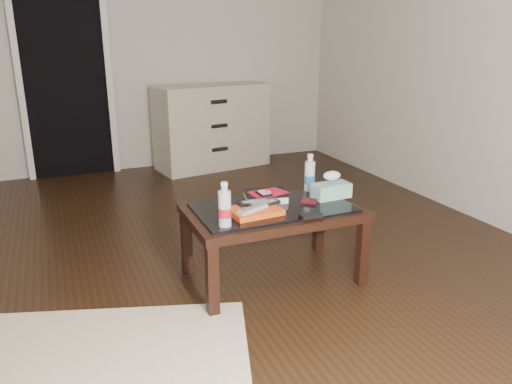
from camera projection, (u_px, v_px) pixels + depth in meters
ground at (165, 263)px, 3.24m from camera, size 5.00×5.00×0.00m
doorway at (65, 75)px, 4.96m from camera, size 0.90×0.08×2.07m
coffee_table at (273, 217)px, 2.92m from camera, size 1.00×0.60×0.46m
dresser at (212, 127)px, 5.44m from camera, size 1.27×0.70×0.90m
magazines at (254, 211)px, 2.79m from camera, size 0.30×0.24×0.03m
remote_silver at (253, 209)px, 2.74m from camera, size 0.20×0.12×0.02m
remote_black_front at (264, 203)px, 2.83m from camera, size 0.20×0.07×0.02m
remote_black_back at (255, 202)px, 2.85m from camera, size 0.20×0.05×0.02m
textbook at (266, 196)px, 3.01m from camera, size 0.29×0.25×0.05m
dvd_mailers at (266, 192)px, 3.00m from camera, size 0.21×0.16×0.01m
ipod at (264, 193)px, 2.95m from camera, size 0.07×0.11×0.02m
flip_phone at (309, 201)px, 2.96m from camera, size 0.10×0.09×0.02m
wallet at (311, 215)px, 2.73m from camera, size 0.13×0.08×0.02m
water_bottle_left at (225, 204)px, 2.58m from camera, size 0.07×0.07×0.24m
water_bottle_right at (310, 172)px, 3.17m from camera, size 0.07×0.07×0.24m
tissue_box at (331, 191)px, 3.05m from camera, size 0.24×0.13×0.09m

